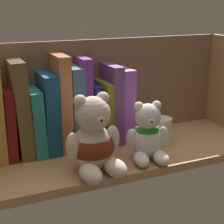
# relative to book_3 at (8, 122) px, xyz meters

# --- Properties ---
(shelf_board) EXTENTS (0.74, 0.25, 0.02)m
(shelf_board) POSITION_rel_book_3_xyz_m (0.26, -0.09, -0.09)
(shelf_board) COLOR tan
(shelf_board) RESTS_ON ground
(shelf_back_panel) EXTENTS (0.76, 0.01, 0.29)m
(shelf_back_panel) POSITION_rel_book_3_xyz_m (0.26, 0.04, 0.04)
(shelf_back_panel) COLOR #826448
(shelf_back_panel) RESTS_ON ground
(book_3) EXTENTS (0.02, 0.12, 0.17)m
(book_3) POSITION_rel_book_3_xyz_m (0.00, 0.00, 0.00)
(book_3) COLOR maroon
(book_3) RESTS_ON shelf_board
(book_4) EXTENTS (0.04, 0.13, 0.24)m
(book_4) POSITION_rel_book_3_xyz_m (0.03, 0.00, 0.03)
(book_4) COLOR brown
(book_4) RESTS_ON shelf_board
(book_5) EXTENTS (0.03, 0.14, 0.17)m
(book_5) POSITION_rel_book_3_xyz_m (0.06, 0.00, -0.00)
(book_5) COLOR #20867A
(book_5) RESTS_ON shelf_board
(book_6) EXTENTS (0.03, 0.14, 0.20)m
(book_6) POSITION_rel_book_3_xyz_m (0.10, 0.00, 0.01)
(book_6) COLOR navy
(book_6) RESTS_ON shelf_board
(book_7) EXTENTS (0.03, 0.13, 0.24)m
(book_7) POSITION_rel_book_3_xyz_m (0.13, 0.00, 0.04)
(book_7) COLOR #B76B40
(book_7) RESTS_ON shelf_board
(book_8) EXTENTS (0.03, 0.12, 0.21)m
(book_8) POSITION_rel_book_3_xyz_m (0.17, 0.00, 0.02)
(book_8) COLOR #42607B
(book_8) RESTS_ON shelf_board
(book_9) EXTENTS (0.03, 0.09, 0.23)m
(book_9) POSITION_rel_book_3_xyz_m (0.20, 0.00, 0.03)
(book_9) COLOR #773098
(book_9) RESTS_ON shelf_board
(book_10) EXTENTS (0.02, 0.10, 0.16)m
(book_10) POSITION_rel_book_3_xyz_m (0.22, 0.00, -0.01)
(book_10) COLOR navy
(book_10) RESTS_ON shelf_board
(book_11) EXTENTS (0.02, 0.15, 0.17)m
(book_11) POSITION_rel_book_3_xyz_m (0.24, 0.00, -0.00)
(book_11) COLOR olive
(book_11) RESTS_ON shelf_board
(book_12) EXTENTS (0.03, 0.14, 0.21)m
(book_12) POSITION_rel_book_3_xyz_m (0.27, 0.00, 0.02)
(book_12) COLOR #623B74
(book_12) RESTS_ON shelf_board
(book_13) EXTENTS (0.04, 0.12, 0.20)m
(book_13) POSITION_rel_book_3_xyz_m (0.30, 0.00, 0.01)
(book_13) COLOR #A252C7
(book_13) RESTS_ON shelf_board
(teddy_bear_larger) EXTENTS (0.13, 0.14, 0.18)m
(teddy_bear_larger) POSITION_rel_book_3_xyz_m (0.16, -0.17, -0.01)
(teddy_bear_larger) COLOR beige
(teddy_bear_larger) RESTS_ON shelf_board
(teddy_bear_smaller) EXTENTS (0.11, 0.11, 0.14)m
(teddy_bear_smaller) POSITION_rel_book_3_xyz_m (0.30, -0.16, -0.02)
(teddy_bear_smaller) COLOR white
(teddy_bear_smaller) RESTS_ON shelf_board
(pillar_candle) EXTENTS (0.06, 0.06, 0.07)m
(pillar_candle) POSITION_rel_book_3_xyz_m (0.38, -0.09, -0.05)
(pillar_candle) COLOR silver
(pillar_candle) RESTS_ON shelf_board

